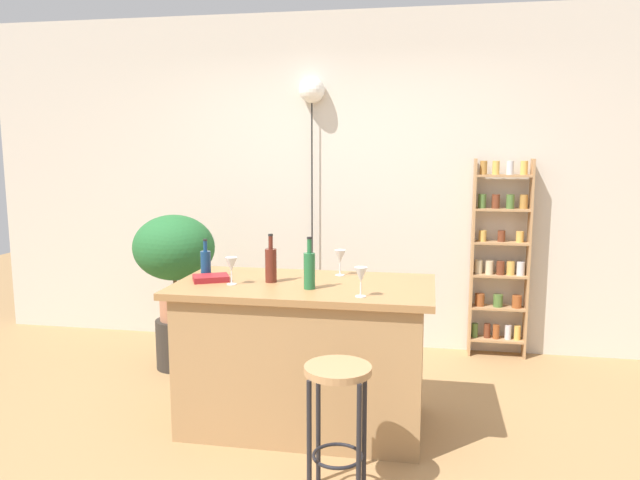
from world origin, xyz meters
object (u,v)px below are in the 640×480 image
object	(u,v)px
bottle_vinegar	(271,264)
cookbook	(211,278)
bottle_soda_blue	(206,263)
wine_glass_right	(361,276)
pendant_globe_light	(312,94)
wine_glass_center	(231,265)
potted_plant	(174,251)
bar_stool	(338,401)
wine_glass_left	(340,257)
bottle_olive_oil	(309,269)
spice_shelf	(500,258)
plant_stool	(177,343)

from	to	relation	value
bottle_vinegar	cookbook	world-z (taller)	bottle_vinegar
bottle_soda_blue	wine_glass_right	world-z (taller)	bottle_soda_blue
bottle_soda_blue	pendant_globe_light	distance (m)	1.92
bottle_vinegar	bottle_soda_blue	bearing A→B (deg)	172.86
wine_glass_center	wine_glass_right	bearing A→B (deg)	-11.53
potted_plant	cookbook	xyz separation A→B (m)	(0.60, -0.82, -0.01)
bar_stool	wine_glass_left	size ratio (longest dim) A/B	4.08
bar_stool	wine_glass_center	distance (m)	1.11
bottle_soda_blue	cookbook	world-z (taller)	bottle_soda_blue
potted_plant	bottle_soda_blue	distance (m)	0.91
potted_plant	pendant_globe_light	distance (m)	1.70
bottle_olive_oil	spice_shelf	bearing A→B (deg)	53.03
plant_stool	wine_glass_center	distance (m)	1.43
bottle_olive_oil	pendant_globe_light	size ratio (longest dim) A/B	0.13
bottle_vinegar	pendant_globe_light	distance (m)	1.91
potted_plant	wine_glass_center	xyz separation A→B (m)	(0.76, -0.89, 0.09)
bottle_olive_oil	cookbook	bearing A→B (deg)	171.45
cookbook	pendant_globe_light	size ratio (longest dim) A/B	0.09
plant_stool	wine_glass_center	size ratio (longest dim) A/B	2.32
plant_stool	wine_glass_right	world-z (taller)	wine_glass_right
spice_shelf	bottle_vinegar	size ratio (longest dim) A/B	5.47
bottle_vinegar	bottle_olive_oil	bearing A→B (deg)	-26.79
plant_stool	wine_glass_right	bearing A→B (deg)	-34.27
wine_glass_left	bottle_soda_blue	bearing A→B (deg)	-165.45
spice_shelf	potted_plant	world-z (taller)	spice_shelf
plant_stool	bottle_vinegar	distance (m)	1.49
bottle_vinegar	wine_glass_center	world-z (taller)	bottle_vinegar
bottle_vinegar	wine_glass_left	bearing A→B (deg)	34.93
bottle_soda_blue	wine_glass_left	world-z (taller)	bottle_soda_blue
bottle_vinegar	bottle_olive_oil	size ratio (longest dim) A/B	0.97
potted_plant	wine_glass_center	size ratio (longest dim) A/B	4.96
spice_shelf	wine_glass_center	distance (m)	2.36
potted_plant	bottle_vinegar	xyz separation A→B (m)	(0.97, -0.78, 0.08)
plant_stool	potted_plant	bearing A→B (deg)	0.00
bar_stool	cookbook	world-z (taller)	cookbook
bottle_olive_oil	bar_stool	bearing A→B (deg)	-67.25
potted_plant	wine_glass_right	bearing A→B (deg)	-34.27
wine_glass_center	cookbook	bearing A→B (deg)	156.15
spice_shelf	wine_glass_center	world-z (taller)	spice_shelf
spice_shelf	wine_glass_right	world-z (taller)	spice_shelf
bottle_soda_blue	wine_glass_center	world-z (taller)	bottle_soda_blue
cookbook	bar_stool	bearing A→B (deg)	-65.22
wine_glass_right	cookbook	bearing A→B (deg)	166.33
spice_shelf	cookbook	size ratio (longest dim) A/B	7.66
cookbook	wine_glass_right	bearing A→B (deg)	-40.03
bar_stool	potted_plant	world-z (taller)	potted_plant
bar_stool	plant_stool	bearing A→B (deg)	134.08
bar_stool	spice_shelf	world-z (taller)	spice_shelf
wine_glass_left	cookbook	xyz separation A→B (m)	(-0.75, -0.30, -0.10)
potted_plant	wine_glass_right	world-z (taller)	potted_plant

